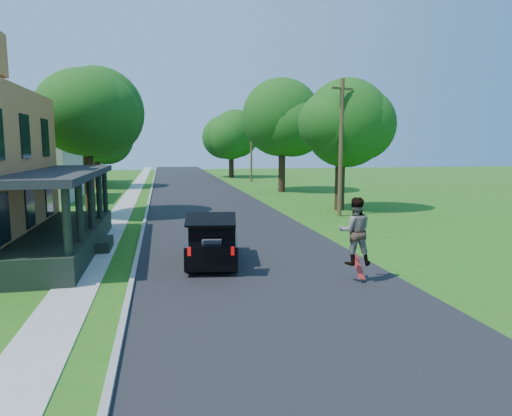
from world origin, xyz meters
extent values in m
plane|color=#1D6313|center=(0.00, 0.00, 0.00)|extent=(140.00, 140.00, 0.00)
cube|color=black|center=(0.00, 20.00, 0.00)|extent=(8.00, 120.00, 0.02)
cube|color=gray|center=(-4.05, 20.00, 0.00)|extent=(0.15, 120.00, 0.12)
cube|color=gray|center=(-5.60, 20.00, 0.00)|extent=(1.30, 120.00, 0.03)
cube|color=black|center=(-6.80, 6.00, 0.45)|extent=(2.40, 10.00, 0.90)
cube|color=black|center=(-6.80, 6.00, 3.00)|extent=(2.60, 10.30, 0.25)
cube|color=#BBB3A6|center=(-13.50, 24.00, 2.50)|extent=(8.00, 8.00, 5.00)
pyramid|color=black|center=(-13.50, 24.00, 7.20)|extent=(12.78, 12.78, 2.20)
cube|color=#BBB3A6|center=(-13.50, 40.00, 2.50)|extent=(8.00, 8.00, 5.00)
pyramid|color=black|center=(-13.50, 40.00, 7.20)|extent=(12.78, 12.78, 2.20)
cube|color=black|center=(-1.40, 3.20, 0.58)|extent=(2.20, 4.13, 0.76)
cube|color=black|center=(-1.38, 3.34, 1.19)|extent=(1.86, 2.63, 0.49)
cube|color=black|center=(-1.38, 3.34, 1.46)|extent=(1.90, 2.72, 0.07)
cube|color=black|center=(-1.68, 1.30, 1.83)|extent=(1.62, 1.03, 0.34)
cube|color=#38373D|center=(-1.57, 2.03, 0.85)|extent=(0.70, 0.62, 0.40)
cube|color=silver|center=(-2.04, 3.43, 1.54)|extent=(0.37, 2.15, 0.05)
cube|color=silver|center=(-0.73, 3.24, 1.54)|extent=(0.37, 2.15, 0.05)
cube|color=#990505|center=(-2.34, 1.37, 0.85)|extent=(0.11, 0.07, 0.27)
cube|color=#990505|center=(-1.03, 1.18, 0.85)|extent=(0.11, 0.07, 0.27)
cylinder|color=black|center=(-1.92, 4.59, 0.30)|extent=(0.30, 0.63, 0.61)
cylinder|color=black|center=(-0.50, 4.38, 0.30)|extent=(0.30, 0.63, 0.61)
cylinder|color=black|center=(-2.30, 2.02, 0.30)|extent=(0.30, 0.63, 0.61)
cylinder|color=black|center=(-0.88, 1.81, 0.30)|extent=(0.30, 0.63, 0.61)
imported|color=black|center=(2.46, 0.03, 1.55)|extent=(1.12, 0.95, 2.01)
cube|color=#B7120F|center=(2.63, 0.08, 0.44)|extent=(0.24, 0.71, 0.69)
cylinder|color=black|center=(-7.16, 15.07, 1.72)|extent=(0.58, 0.58, 3.44)
sphere|color=#20661B|center=(-7.16, 15.07, 5.19)|extent=(5.42, 5.42, 5.23)
sphere|color=#20661B|center=(-6.77, 14.76, 6.35)|extent=(4.70, 4.70, 4.53)
sphere|color=#20661B|center=(-7.64, 15.49, 5.77)|extent=(4.82, 4.82, 4.65)
cylinder|color=black|center=(-9.19, 34.25, 1.71)|extent=(0.62, 0.62, 3.42)
sphere|color=#20661B|center=(-9.19, 34.25, 5.28)|extent=(6.04, 6.04, 5.60)
sphere|color=#20661B|center=(-8.80, 33.91, 6.53)|extent=(5.24, 5.24, 4.85)
sphere|color=#20661B|center=(-9.67, 34.70, 5.91)|extent=(5.37, 5.37, 4.98)
cylinder|color=black|center=(7.99, 14.88, 1.74)|extent=(0.73, 0.73, 3.49)
sphere|color=#20661B|center=(7.99, 14.88, 5.21)|extent=(6.16, 6.16, 5.17)
sphere|color=#20661B|center=(8.49, 14.65, 6.36)|extent=(5.34, 5.34, 4.48)
sphere|color=#20661B|center=(7.36, 15.19, 5.79)|extent=(5.47, 5.47, 4.60)
cylinder|color=black|center=(7.36, 26.83, 2.01)|extent=(0.80, 0.80, 4.03)
sphere|color=#20661B|center=(7.36, 26.83, 6.16)|extent=(8.40, 8.40, 6.41)
sphere|color=#20661B|center=(7.64, 26.36, 7.59)|extent=(7.28, 7.28, 5.56)
sphere|color=#20661B|center=(7.03, 27.44, 6.88)|extent=(7.47, 7.47, 5.70)
cylinder|color=black|center=(5.91, 47.03, 1.76)|extent=(0.74, 0.74, 3.52)
sphere|color=#20661B|center=(5.91, 47.03, 5.39)|extent=(6.52, 6.52, 5.61)
sphere|color=#20661B|center=(6.30, 46.61, 6.63)|extent=(5.65, 5.65, 4.86)
sphere|color=#20661B|center=(5.43, 47.58, 6.01)|extent=(5.80, 5.80, 4.99)
cylinder|color=#4A3A22|center=(7.00, 12.41, 3.91)|extent=(0.30, 0.30, 7.82)
cube|color=#4A3A22|center=(7.00, 12.41, 7.26)|extent=(1.45, 0.52, 0.11)
cylinder|color=#4A3A22|center=(7.00, 39.01, 4.40)|extent=(0.25, 0.25, 8.79)
cube|color=#4A3A22|center=(7.00, 39.01, 8.26)|extent=(1.43, 0.20, 0.11)
camera|label=1|loc=(-3.10, -12.34, 4.02)|focal=32.00mm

